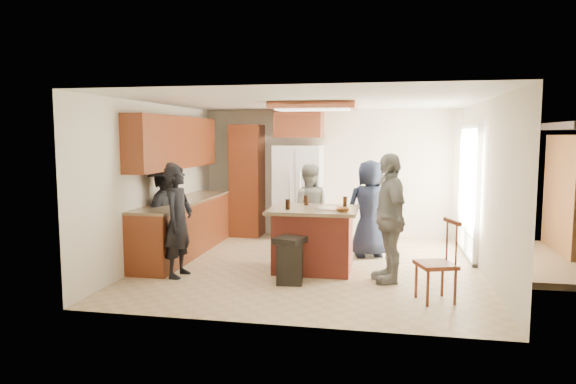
% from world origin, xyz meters
% --- Properties ---
extents(person_front_left, '(0.46, 0.60, 1.57)m').
position_xyz_m(person_front_left, '(-1.75, -0.91, 0.79)').
color(person_front_left, black).
rests_on(person_front_left, ground).
extents(person_behind_left, '(0.79, 0.54, 1.52)m').
position_xyz_m(person_behind_left, '(-0.17, 0.86, 0.76)').
color(person_behind_left, gray).
rests_on(person_behind_left, ground).
extents(person_behind_right, '(0.88, 0.68, 1.60)m').
position_xyz_m(person_behind_right, '(0.86, 0.81, 0.80)').
color(person_behind_right, '#181E30').
rests_on(person_behind_right, ground).
extents(person_side_right, '(0.79, 1.14, 1.76)m').
position_xyz_m(person_side_right, '(1.16, -0.60, 0.88)').
color(person_side_right, gray).
rests_on(person_side_right, ground).
extents(person_counter, '(0.50, 1.04, 1.59)m').
position_xyz_m(person_counter, '(-2.21, -0.23, 0.80)').
color(person_counter, black).
rests_on(person_counter, ground).
extents(left_cabinetry, '(0.64, 3.00, 2.30)m').
position_xyz_m(left_cabinetry, '(-2.24, 0.40, 0.96)').
color(left_cabinetry, maroon).
rests_on(left_cabinetry, ground).
extents(back_wall_units, '(1.80, 0.60, 2.45)m').
position_xyz_m(back_wall_units, '(-1.33, 2.20, 1.38)').
color(back_wall_units, maroon).
rests_on(back_wall_units, ground).
extents(refrigerator, '(0.90, 0.76, 1.80)m').
position_xyz_m(refrigerator, '(-0.55, 2.12, 0.90)').
color(refrigerator, white).
rests_on(refrigerator, ground).
extents(kitchen_island, '(1.28, 1.03, 0.93)m').
position_xyz_m(kitchen_island, '(0.08, -0.23, 0.47)').
color(kitchen_island, '#9C3828').
rests_on(kitchen_island, ground).
extents(island_items, '(0.95, 0.70, 0.15)m').
position_xyz_m(island_items, '(0.31, -0.30, 0.97)').
color(island_items, silver).
rests_on(island_items, kitchen_island).
extents(trash_bin, '(0.46, 0.46, 0.63)m').
position_xyz_m(trash_bin, '(-0.14, -0.95, 0.32)').
color(trash_bin, black).
rests_on(trash_bin, ground).
extents(spindle_chair, '(0.54, 0.54, 0.99)m').
position_xyz_m(spindle_chair, '(1.74, -1.37, 0.45)').
color(spindle_chair, maroon).
rests_on(spindle_chair, ground).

